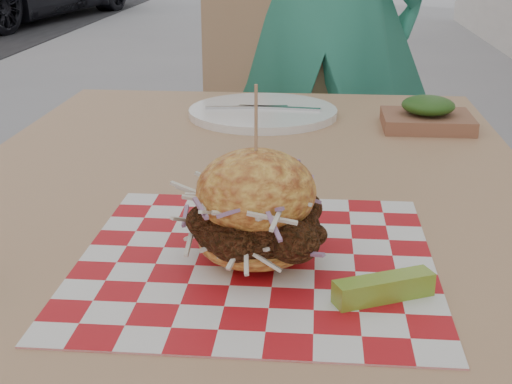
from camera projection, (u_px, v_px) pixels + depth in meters
patio_table at (240, 246)px, 0.95m from camera, size 0.80×1.20×0.75m
patio_chair at (275, 139)px, 1.87m from camera, size 0.46×0.47×0.95m
paper_liner at (256, 260)px, 0.73m from camera, size 0.36×0.36×0.00m
sandwich at (256, 214)px, 0.71m from camera, size 0.16×0.16×0.18m
pickle_spear at (384, 288)px, 0.65m from camera, size 0.10×0.06×0.02m
place_setting at (263, 112)px, 1.30m from camera, size 0.27×0.27×0.02m
kraft_tray at (427, 115)px, 1.21m from camera, size 0.15×0.12×0.06m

